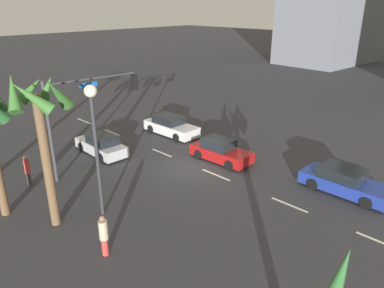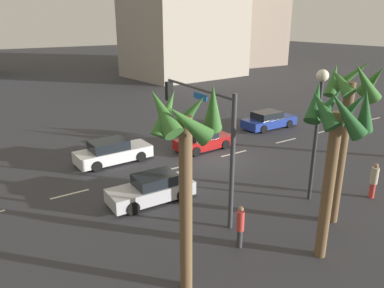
{
  "view_description": "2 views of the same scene",
  "coord_description": "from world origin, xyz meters",
  "px_view_note": "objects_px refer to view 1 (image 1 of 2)",
  "views": [
    {
      "loc": [
        -14.44,
        15.08,
        9.67
      ],
      "look_at": [
        0.75,
        -0.45,
        1.21
      ],
      "focal_mm": 34.02,
      "sensor_mm": 36.0,
      "label": 1
    },
    {
      "loc": [
        13.5,
        17.72,
        8.5
      ],
      "look_at": [
        1.47,
        -0.33,
        1.18
      ],
      "focal_mm": 34.52,
      "sensor_mm": 36.0,
      "label": 2
    }
  ],
  "objects_px": {
    "car_0": "(171,126)",
    "pedestrian_0": "(27,170)",
    "car_2": "(345,182)",
    "palm_tree_2": "(40,115)",
    "streetlamp": "(94,128)",
    "pedestrian_1": "(104,235)",
    "car_1": "(221,151)",
    "car_3": "(101,145)",
    "traffic_signal": "(84,107)"
  },
  "relations": [
    {
      "from": "traffic_signal",
      "to": "car_1",
      "type": "bearing_deg",
      "value": -124.97
    },
    {
      "from": "streetlamp",
      "to": "pedestrian_1",
      "type": "height_order",
      "value": "streetlamp"
    },
    {
      "from": "car_2",
      "to": "streetlamp",
      "type": "distance_m",
      "value": 13.38
    },
    {
      "from": "pedestrian_1",
      "to": "traffic_signal",
      "type": "bearing_deg",
      "value": -26.99
    },
    {
      "from": "traffic_signal",
      "to": "streetlamp",
      "type": "relative_size",
      "value": 0.94
    },
    {
      "from": "car_0",
      "to": "pedestrian_0",
      "type": "xyz_separation_m",
      "value": [
        -0.61,
        11.4,
        0.29
      ]
    },
    {
      "from": "car_1",
      "to": "streetlamp",
      "type": "distance_m",
      "value": 9.79
    },
    {
      "from": "car_3",
      "to": "streetlamp",
      "type": "distance_m",
      "value": 8.7
    },
    {
      "from": "palm_tree_2",
      "to": "pedestrian_1",
      "type": "bearing_deg",
      "value": -173.92
    },
    {
      "from": "car_0",
      "to": "streetlamp",
      "type": "bearing_deg",
      "value": 121.34
    },
    {
      "from": "pedestrian_0",
      "to": "car_1",
      "type": "bearing_deg",
      "value": -118.25
    },
    {
      "from": "car_2",
      "to": "palm_tree_2",
      "type": "xyz_separation_m",
      "value": [
        8.26,
        12.4,
        4.66
      ]
    },
    {
      "from": "traffic_signal",
      "to": "streetlamp",
      "type": "distance_m",
      "value": 5.35
    },
    {
      "from": "traffic_signal",
      "to": "car_2",
      "type": "bearing_deg",
      "value": -146.5
    },
    {
      "from": "car_3",
      "to": "traffic_signal",
      "type": "bearing_deg",
      "value": 131.92
    },
    {
      "from": "car_2",
      "to": "streetlamp",
      "type": "height_order",
      "value": "streetlamp"
    },
    {
      "from": "streetlamp",
      "to": "pedestrian_0",
      "type": "xyz_separation_m",
      "value": [
        5.59,
        1.22,
        -3.5
      ]
    },
    {
      "from": "car_1",
      "to": "pedestrian_1",
      "type": "height_order",
      "value": "pedestrian_1"
    },
    {
      "from": "traffic_signal",
      "to": "pedestrian_1",
      "type": "bearing_deg",
      "value": 153.01
    },
    {
      "from": "streetlamp",
      "to": "pedestrian_0",
      "type": "relative_size",
      "value": 3.58
    },
    {
      "from": "palm_tree_2",
      "to": "streetlamp",
      "type": "bearing_deg",
      "value": -110.88
    },
    {
      "from": "car_2",
      "to": "pedestrian_0",
      "type": "height_order",
      "value": "pedestrian_0"
    },
    {
      "from": "car_3",
      "to": "traffic_signal",
      "type": "distance_m",
      "value": 4.3
    },
    {
      "from": "pedestrian_0",
      "to": "traffic_signal",
      "type": "bearing_deg",
      "value": -102.33
    },
    {
      "from": "car_0",
      "to": "traffic_signal",
      "type": "distance_m",
      "value": 8.74
    },
    {
      "from": "car_2",
      "to": "palm_tree_2",
      "type": "distance_m",
      "value": 15.61
    },
    {
      "from": "palm_tree_2",
      "to": "car_2",
      "type": "bearing_deg",
      "value": -123.67
    },
    {
      "from": "car_0",
      "to": "pedestrian_1",
      "type": "bearing_deg",
      "value": 127.11
    },
    {
      "from": "car_2",
      "to": "palm_tree_2",
      "type": "height_order",
      "value": "palm_tree_2"
    },
    {
      "from": "traffic_signal",
      "to": "pedestrian_0",
      "type": "height_order",
      "value": "traffic_signal"
    },
    {
      "from": "car_1",
      "to": "streetlamp",
      "type": "bearing_deg",
      "value": 90.62
    },
    {
      "from": "car_1",
      "to": "traffic_signal",
      "type": "height_order",
      "value": "traffic_signal"
    },
    {
      "from": "car_1",
      "to": "traffic_signal",
      "type": "relative_size",
      "value": 0.68
    },
    {
      "from": "car_1",
      "to": "pedestrian_0",
      "type": "relative_size",
      "value": 2.3
    },
    {
      "from": "traffic_signal",
      "to": "palm_tree_2",
      "type": "height_order",
      "value": "palm_tree_2"
    },
    {
      "from": "car_0",
      "to": "car_1",
      "type": "xyz_separation_m",
      "value": [
        -6.1,
        1.17,
        -0.02
      ]
    },
    {
      "from": "pedestrian_1",
      "to": "car_0",
      "type": "bearing_deg",
      "value": -52.89
    },
    {
      "from": "traffic_signal",
      "to": "palm_tree_2",
      "type": "relative_size",
      "value": 0.84
    },
    {
      "from": "pedestrian_0",
      "to": "palm_tree_2",
      "type": "relative_size",
      "value": 0.25
    },
    {
      "from": "car_3",
      "to": "pedestrian_1",
      "type": "distance_m",
      "value": 11.0
    },
    {
      "from": "pedestrian_1",
      "to": "car_3",
      "type": "bearing_deg",
      "value": -31.92
    },
    {
      "from": "car_3",
      "to": "car_2",
      "type": "bearing_deg",
      "value": -156.21
    },
    {
      "from": "car_1",
      "to": "pedestrian_1",
      "type": "distance_m",
      "value": 11.02
    },
    {
      "from": "car_2",
      "to": "car_0",
      "type": "bearing_deg",
      "value": 0.89
    },
    {
      "from": "car_3",
      "to": "pedestrian_0",
      "type": "xyz_separation_m",
      "value": [
        -1.0,
        5.4,
        0.34
      ]
    },
    {
      "from": "car_0",
      "to": "pedestrian_0",
      "type": "distance_m",
      "value": 11.42
    },
    {
      "from": "car_3",
      "to": "traffic_signal",
      "type": "height_order",
      "value": "traffic_signal"
    },
    {
      "from": "car_2",
      "to": "traffic_signal",
      "type": "distance_m",
      "value": 15.18
    },
    {
      "from": "car_2",
      "to": "pedestrian_0",
      "type": "xyz_separation_m",
      "value": [
        13.09,
        11.61,
        0.32
      ]
    },
    {
      "from": "car_3",
      "to": "traffic_signal",
      "type": "xyz_separation_m",
      "value": [
        -1.75,
        1.95,
        3.41
      ]
    }
  ]
}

